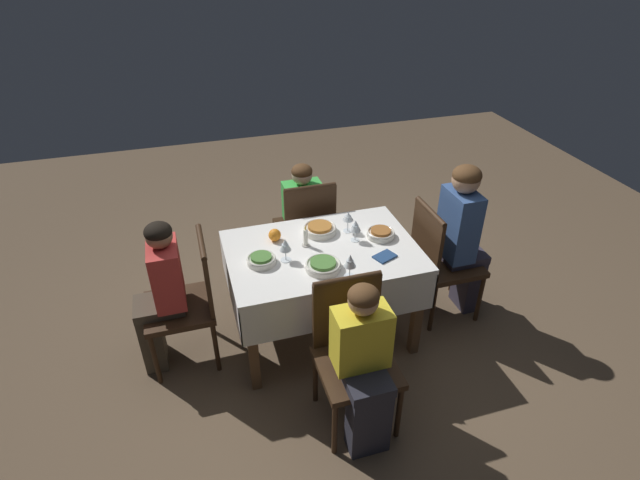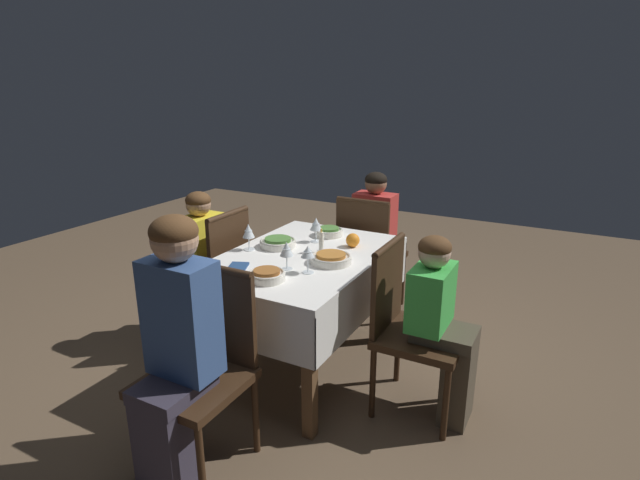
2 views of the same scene
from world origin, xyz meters
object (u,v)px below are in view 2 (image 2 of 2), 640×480
at_px(person_child_green, 442,321).
at_px(bowl_east, 267,275).
at_px(bowl_north, 331,258).
at_px(wine_glass_east, 287,250).
at_px(person_child_yellow, 195,258).
at_px(wine_glass_north, 308,253).
at_px(dining_table, 303,272).
at_px(napkin_red_folded, 238,267).
at_px(person_adult_denim, 175,340).
at_px(wine_glass_west, 316,225).
at_px(bowl_west, 329,232).
at_px(chair_west, 368,251).
at_px(bowl_south, 278,242).
at_px(chair_south, 216,270).
at_px(chair_north, 409,321).
at_px(orange_fruit, 353,240).
at_px(chair_east, 203,360).
at_px(wine_glass_south, 248,232).
at_px(candle_centerpiece, 321,243).
at_px(person_child_red, 377,234).

height_order(person_child_green, bowl_east, person_child_green).
bearing_deg(bowl_north, wine_glass_east, -40.06).
height_order(person_child_yellow, wine_glass_north, person_child_yellow).
bearing_deg(dining_table, napkin_red_folded, -29.47).
relative_size(person_adult_denim, wine_glass_west, 7.60).
bearing_deg(person_child_green, bowl_west, 61.50).
bearing_deg(chair_west, person_adult_denim, 88.26).
bearing_deg(bowl_south, wine_glass_east, 39.88).
relative_size(chair_west, bowl_north, 4.03).
height_order(bowl_north, napkin_red_folded, bowl_north).
relative_size(dining_table, wine_glass_east, 8.01).
xyz_separation_m(dining_table, person_child_green, (0.08, 0.85, -0.09)).
bearing_deg(chair_south, person_child_green, 86.22).
distance_m(bowl_east, bowl_west, 0.83).
xyz_separation_m(bowl_east, bowl_north, (-0.38, 0.17, -0.00)).
distance_m(chair_north, person_child_yellow, 1.54).
height_order(wine_glass_north, orange_fruit, wine_glass_north).
distance_m(chair_east, wine_glass_north, 0.75).
xyz_separation_m(wine_glass_south, bowl_north, (-0.03, 0.54, -0.08)).
height_order(chair_west, bowl_north, chair_west).
xyz_separation_m(chair_east, person_adult_denim, (0.16, -0.00, 0.18)).
height_order(chair_north, wine_glass_east, chair_north).
relative_size(chair_north, napkin_red_folded, 5.60).
xyz_separation_m(person_child_green, candle_centerpiece, (-0.17, -0.78, 0.25)).
height_order(chair_west, wine_glass_north, chair_west).
bearing_deg(wine_glass_south, wine_glass_east, 65.39).
bearing_deg(wine_glass_west, person_child_red, 172.75).
relative_size(person_child_red, wine_glass_west, 6.78).
distance_m(chair_north, wine_glass_south, 1.07).
distance_m(dining_table, bowl_north, 0.25).
height_order(person_child_green, wine_glass_south, person_child_green).
relative_size(wine_glass_south, wine_glass_west, 1.02).
relative_size(person_child_red, wine_glass_east, 6.90).
xyz_separation_m(chair_west, wine_glass_north, (1.11, 0.12, 0.34)).
bearing_deg(person_child_red, wine_glass_north, 95.28).
distance_m(chair_south, person_child_yellow, 0.18).
relative_size(chair_east, candle_centerpiece, 6.18).
distance_m(chair_north, person_child_red, 1.29).
distance_m(dining_table, person_child_yellow, 0.85).
bearing_deg(wine_glass_east, wine_glass_south, -114.61).
distance_m(bowl_east, wine_glass_west, 0.69).
height_order(chair_south, wine_glass_north, chair_south).
distance_m(bowl_west, bowl_north, 0.52).
relative_size(wine_glass_east, orange_fruit, 1.84).
bearing_deg(bowl_south, person_child_red, 165.38).
height_order(wine_glass_south, bowl_north, wine_glass_south).
height_order(person_child_yellow, bowl_west, person_child_yellow).
height_order(chair_east, bowl_east, chair_east).
bearing_deg(napkin_red_folded, bowl_south, -178.97).
distance_m(person_child_yellow, bowl_west, 0.92).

